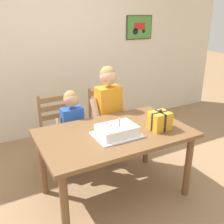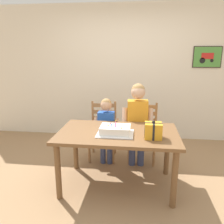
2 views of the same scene
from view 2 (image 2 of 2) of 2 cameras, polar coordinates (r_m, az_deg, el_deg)
ground_plane at (r=3.21m, az=1.38°, el=-17.54°), size 20.00×20.00×0.00m
back_wall at (r=4.60m, az=3.91°, el=9.54°), size 6.40×0.11×2.60m
dining_table at (r=2.92m, az=1.46°, el=-6.72°), size 1.49×0.90×0.74m
birthday_cake at (r=2.79m, az=0.81°, el=-4.56°), size 0.44×0.34×0.19m
gift_box_red_large at (r=2.70m, az=10.18°, el=-4.55°), size 0.20×0.17×0.22m
chair_left at (r=3.78m, az=-2.26°, el=-4.53°), size 0.44×0.44×0.92m
chair_right at (r=3.73m, az=7.72°, el=-4.91°), size 0.46×0.46×0.92m
child_older at (r=3.42m, az=6.33°, el=-1.28°), size 0.47×0.27×1.27m
child_younger at (r=3.50m, az=-1.45°, el=-3.25°), size 0.38×0.22×1.04m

